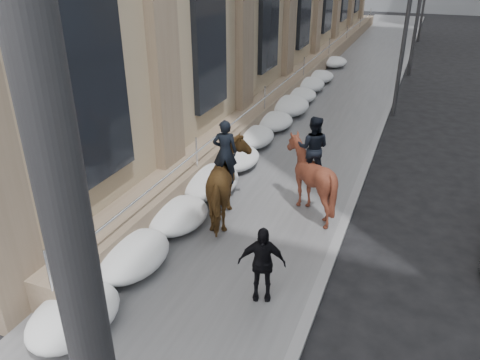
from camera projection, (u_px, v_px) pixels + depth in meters
name	position (u px, v px, depth m)	size (l,w,h in m)	color
ground	(190.00, 288.00, 10.16)	(140.00, 140.00, 0.00)	black
sidewalk	(307.00, 134.00, 18.46)	(5.00, 80.00, 0.12)	#4F4F52
curb	(375.00, 143.00, 17.59)	(0.24, 80.00, 0.12)	slate
streetlight_mid	(405.00, 6.00, 18.88)	(1.71, 0.24, 8.00)	#2D2D30
traffic_signal	(402.00, 2.00, 26.02)	(4.10, 0.22, 6.00)	#2D2D30
snow_bank	(257.00, 136.00, 17.18)	(1.70, 18.10, 0.76)	silver
mounted_horse_left	(229.00, 182.00, 12.08)	(1.82, 2.65, 2.69)	#452E14
mounted_horse_right	(310.00, 173.00, 12.49)	(1.79, 1.97, 2.67)	#4A2115
pedestrian	(262.00, 263.00, 9.37)	(0.97, 0.40, 1.65)	black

